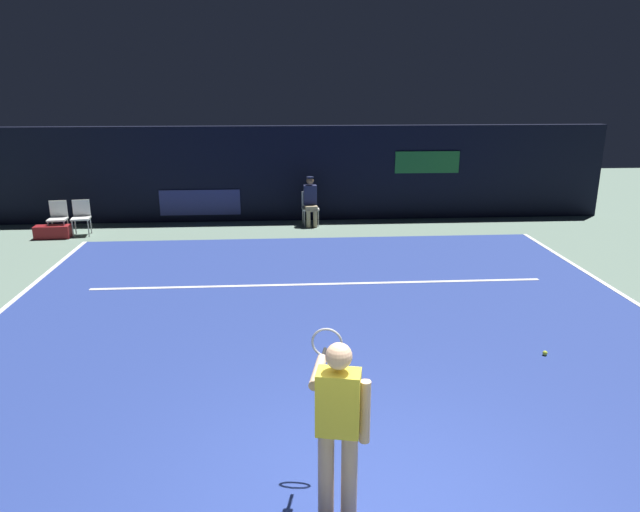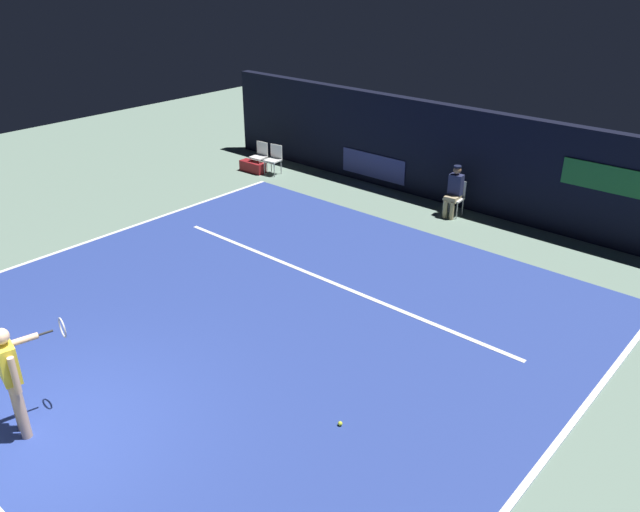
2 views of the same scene
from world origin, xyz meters
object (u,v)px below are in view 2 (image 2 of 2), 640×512
tennis_ball (340,424)px  courtside_chair_near (260,155)px  courtside_chair_far (274,158)px  equipment_bag (253,167)px  tennis_player (13,375)px  line_judge_on_chair (454,190)px

tennis_ball → courtside_chair_near: bearing=141.6°
courtside_chair_near → courtside_chair_far: 0.55m
courtside_chair_near → equipment_bag: size_ratio=1.05×
courtside_chair_far → equipment_bag: size_ratio=1.05×
tennis_player → equipment_bag: (-6.14, 10.15, -0.83)m
line_judge_on_chair → tennis_ball: (2.91, -8.04, -0.64)m
line_judge_on_chair → courtside_chair_near: (-6.38, -0.67, -0.18)m
courtside_chair_near → equipment_bag: 0.43m
tennis_ball → equipment_bag: bearing=142.7°
tennis_ball → equipment_bag: (-9.38, 7.14, 0.11)m
courtside_chair_near → equipment_bag: courtside_chair_near is taller
courtside_chair_far → tennis_ball: courtside_chair_far is taller
tennis_player → equipment_bag: 11.89m
courtside_chair_near → tennis_ball: 11.88m
tennis_player → courtside_chair_far: bearing=117.8°
courtside_chair_far → tennis_ball: bearing=-40.4°
tennis_player → line_judge_on_chair: size_ratio=1.31×
line_judge_on_chair → tennis_ball: line_judge_on_chair is taller
courtside_chair_far → tennis_ball: (8.75, -7.44, -0.46)m
courtside_chair_far → courtside_chair_near: bearing=-173.1°
line_judge_on_chair → courtside_chair_far: bearing=-174.1°
tennis_player → courtside_chair_near: 12.03m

